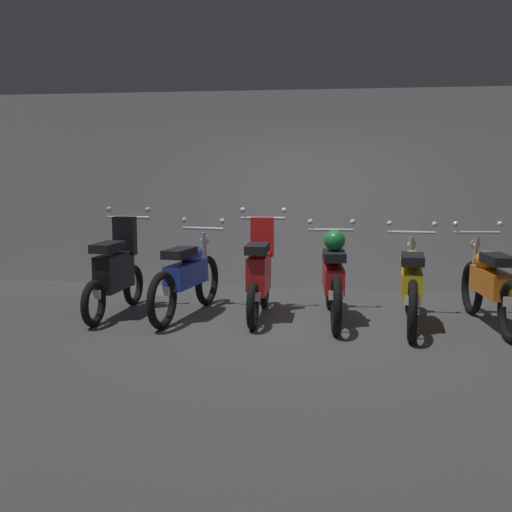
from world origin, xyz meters
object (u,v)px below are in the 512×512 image
object	(u,v)px
motorbike_slot_3	(333,276)
motorbike_slot_4	(411,283)
motorbike_slot_0	(116,272)
motorbike_slot_1	(187,276)
motorbike_slot_5	(490,284)
motorbike_slot_2	(259,273)

from	to	relation	value
motorbike_slot_3	motorbike_slot_4	distance (m)	0.89
motorbike_slot_0	motorbike_slot_4	world-z (taller)	motorbike_slot_0
motorbike_slot_1	motorbike_slot_5	distance (m)	3.49
motorbike_slot_1	motorbike_slot_0	bearing A→B (deg)	-176.38
motorbike_slot_5	motorbike_slot_0	bearing A→B (deg)	-179.76
motorbike_slot_0	motorbike_slot_5	xyz separation A→B (m)	(4.37, 0.02, -0.04)
motorbike_slot_0	motorbike_slot_2	bearing A→B (deg)	3.84
motorbike_slot_3	motorbike_slot_5	xyz separation A→B (m)	(1.75, -0.05, -0.04)
motorbike_slot_5	motorbike_slot_4	bearing A→B (deg)	-173.70
motorbike_slot_1	motorbike_slot_2	xyz separation A→B (m)	(0.87, 0.06, 0.04)
motorbike_slot_0	motorbike_slot_5	distance (m)	4.37
motorbike_slot_2	motorbike_slot_5	size ratio (longest dim) A/B	0.86
motorbike_slot_0	motorbike_slot_2	world-z (taller)	same
motorbike_slot_5	motorbike_slot_2	bearing A→B (deg)	177.84
motorbike_slot_4	motorbike_slot_5	world-z (taller)	same
motorbike_slot_2	motorbike_slot_3	distance (m)	0.88
motorbike_slot_4	motorbike_slot_1	bearing A→B (deg)	177.09
motorbike_slot_1	motorbike_slot_5	xyz separation A→B (m)	(3.49, -0.04, 0.00)
motorbike_slot_3	motorbike_slot_2	bearing A→B (deg)	176.80
motorbike_slot_1	motorbike_slot_5	bearing A→B (deg)	-0.61
motorbike_slot_4	motorbike_slot_3	bearing A→B (deg)	170.55
motorbike_slot_0	motorbike_slot_4	size ratio (longest dim) A/B	0.86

